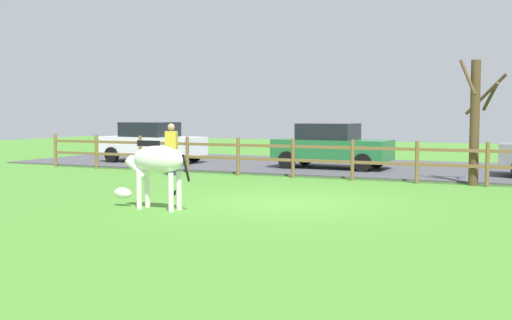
{
  "coord_description": "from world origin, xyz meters",
  "views": [
    {
      "loc": [
        5.17,
        -12.85,
        1.99
      ],
      "look_at": [
        -1.04,
        0.78,
        0.86
      ],
      "focal_mm": 44.31,
      "sensor_mm": 36.0,
      "label": 1
    }
  ],
  "objects_px": {
    "crow_on_grass": "(173,193)",
    "visitor_near_fence": "(171,147)",
    "parked_car_white": "(152,142)",
    "parked_car_green": "(331,145)",
    "bare_tree": "(475,119)",
    "zebra": "(155,164)"
  },
  "relations": [
    {
      "from": "crow_on_grass",
      "to": "parked_car_white",
      "type": "relative_size",
      "value": 0.05
    },
    {
      "from": "bare_tree",
      "to": "parked_car_green",
      "type": "xyz_separation_m",
      "value": [
        -5.03,
        2.99,
        -0.96
      ]
    },
    {
      "from": "zebra",
      "to": "parked_car_green",
      "type": "distance_m",
      "value": 10.21
    },
    {
      "from": "bare_tree",
      "to": "visitor_near_fence",
      "type": "relative_size",
      "value": 2.08
    },
    {
      "from": "bare_tree",
      "to": "crow_on_grass",
      "type": "height_order",
      "value": "bare_tree"
    },
    {
      "from": "parked_car_white",
      "to": "visitor_near_fence",
      "type": "bearing_deg",
      "value": -49.12
    },
    {
      "from": "zebra",
      "to": "parked_car_green",
      "type": "height_order",
      "value": "parked_car_green"
    },
    {
      "from": "crow_on_grass",
      "to": "parked_car_white",
      "type": "bearing_deg",
      "value": 126.38
    },
    {
      "from": "crow_on_grass",
      "to": "parked_car_white",
      "type": "height_order",
      "value": "parked_car_white"
    },
    {
      "from": "crow_on_grass",
      "to": "parked_car_green",
      "type": "xyz_separation_m",
      "value": [
        1.04,
        8.69,
        0.72
      ]
    },
    {
      "from": "bare_tree",
      "to": "crow_on_grass",
      "type": "xyz_separation_m",
      "value": [
        -6.06,
        -5.7,
        -1.68
      ]
    },
    {
      "from": "zebra",
      "to": "visitor_near_fence",
      "type": "height_order",
      "value": "visitor_near_fence"
    },
    {
      "from": "bare_tree",
      "to": "zebra",
      "type": "bearing_deg",
      "value": -127.54
    },
    {
      "from": "crow_on_grass",
      "to": "parked_car_green",
      "type": "relative_size",
      "value": 0.05
    },
    {
      "from": "parked_car_green",
      "to": "parked_car_white",
      "type": "xyz_separation_m",
      "value": [
        -7.18,
        -0.35,
        0.0
      ]
    },
    {
      "from": "parked_car_green",
      "to": "parked_car_white",
      "type": "relative_size",
      "value": 0.99
    },
    {
      "from": "crow_on_grass",
      "to": "visitor_near_fence",
      "type": "bearing_deg",
      "value": 122.4
    },
    {
      "from": "crow_on_grass",
      "to": "visitor_near_fence",
      "type": "relative_size",
      "value": 0.13
    },
    {
      "from": "parked_car_green",
      "to": "visitor_near_fence",
      "type": "height_order",
      "value": "visitor_near_fence"
    },
    {
      "from": "parked_car_green",
      "to": "crow_on_grass",
      "type": "bearing_deg",
      "value": -96.81
    },
    {
      "from": "crow_on_grass",
      "to": "parked_car_green",
      "type": "bearing_deg",
      "value": 83.19
    },
    {
      "from": "bare_tree",
      "to": "zebra",
      "type": "height_order",
      "value": "bare_tree"
    }
  ]
}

